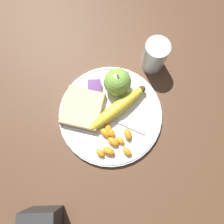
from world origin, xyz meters
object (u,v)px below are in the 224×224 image
object	(u,v)px
apple	(119,82)
jam_packet	(96,88)
bread_slice	(84,108)
fork	(113,118)
plate	(112,114)
juice_glass	(156,56)
banana	(120,108)

from	to	relation	value
apple	jam_packet	size ratio (longest dim) A/B	1.90
bread_slice	jam_packet	xyz separation A→B (m)	(-0.06, 0.03, -0.00)
apple	fork	xyz separation A→B (m)	(0.09, -0.02, -0.03)
plate	fork	distance (m)	0.01
fork	apple	bearing A→B (deg)	-75.24
juice_glass	bread_slice	xyz separation A→B (m)	(0.14, -0.20, -0.02)
bread_slice	banana	bearing A→B (deg)	87.93
fork	juice_glass	bearing A→B (deg)	-100.64
banana	bread_slice	world-z (taller)	banana
apple	bread_slice	world-z (taller)	apple
juice_glass	jam_packet	xyz separation A→B (m)	(0.08, -0.17, -0.02)
apple	bread_slice	xyz separation A→B (m)	(0.06, -0.09, -0.03)
apple	banana	world-z (taller)	apple
apple	juice_glass	bearing A→B (deg)	125.52
fork	banana	bearing A→B (deg)	-101.56
apple	fork	distance (m)	0.10
banana	jam_packet	bearing A→B (deg)	-134.14
juice_glass	bread_slice	world-z (taller)	juice_glass
fork	jam_packet	distance (m)	0.10
apple	banana	size ratio (longest dim) A/B	0.49
bread_slice	plate	bearing A→B (deg)	78.39
banana	fork	distance (m)	0.03
juice_glass	fork	world-z (taller)	juice_glass
plate	fork	world-z (taller)	fork
juice_glass	banana	size ratio (longest dim) A/B	0.56
juice_glass	fork	size ratio (longest dim) A/B	0.61
jam_packet	plate	bearing A→B (deg)	29.93
juice_glass	bread_slice	distance (m)	0.24
apple	bread_slice	bearing A→B (deg)	-56.94
banana	jam_packet	world-z (taller)	banana
apple	fork	bearing A→B (deg)	-11.62
plate	fork	size ratio (longest dim) A/B	1.79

